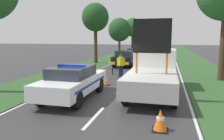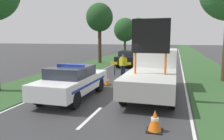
{
  "view_description": "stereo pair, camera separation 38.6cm",
  "coord_description": "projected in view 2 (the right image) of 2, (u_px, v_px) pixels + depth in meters",
  "views": [
    {
      "loc": [
        2.39,
        -9.58,
        2.75
      ],
      "look_at": [
        -0.36,
        1.22,
        1.1
      ],
      "focal_mm": 35.0,
      "sensor_mm": 36.0,
      "label": 1
    },
    {
      "loc": [
        2.76,
        -9.48,
        2.75
      ],
      "look_at": [
        -0.36,
        1.22,
        1.1
      ],
      "focal_mm": 35.0,
      "sensor_mm": 36.0,
      "label": 2
    }
  ],
  "objects": [
    {
      "name": "lane_markings",
      "position": [
        151.0,
        61.0,
        25.94
      ],
      "size": [
        6.84,
        62.51,
        0.01
      ],
      "color": "silver",
      "rests_on": "ground"
    },
    {
      "name": "pedestrian_civilian",
      "position": [
        142.0,
        64.0,
        14.8
      ],
      "size": [
        0.59,
        0.37,
        1.63
      ],
      "rotation": [
        0.0,
        0.0,
        -0.43
      ],
      "color": "#191E38",
      "rests_on": "ground"
    },
    {
      "name": "traffic_cone_centre_front",
      "position": [
        155.0,
        121.0,
        6.44
      ],
      "size": [
        0.47,
        0.47,
        0.65
      ],
      "color": "black",
      "rests_on": "ground"
    },
    {
      "name": "police_officer",
      "position": [
        123.0,
        63.0,
        15.35
      ],
      "size": [
        0.58,
        0.37,
        1.61
      ],
      "rotation": [
        0.0,
        0.0,
        3.5
      ],
      "color": "#191E38",
      "rests_on": "ground"
    },
    {
      "name": "grass_verge_right",
      "position": [
        196.0,
        60.0,
        27.69
      ],
      "size": [
        3.62,
        120.0,
        0.03
      ],
      "color": "#2D5128",
      "rests_on": "ground"
    },
    {
      "name": "grass_verge_left",
      "position": [
        116.0,
        57.0,
        30.62
      ],
      "size": [
        3.62,
        120.0,
        0.03
      ],
      "color": "#2D5128",
      "rests_on": "ground"
    },
    {
      "name": "work_truck",
      "position": [
        154.0,
        71.0,
        10.97
      ],
      "size": [
        2.18,
        6.09,
        3.54
      ],
      "rotation": [
        0.0,
        0.0,
        3.1
      ],
      "color": "white",
      "rests_on": "ground"
    },
    {
      "name": "queued_car_sedan_black",
      "position": [
        129.0,
        58.0,
        21.31
      ],
      "size": [
        1.79,
        4.37,
        1.5
      ],
      "rotation": [
        0.0,
        0.0,
        3.14
      ],
      "color": "black",
      "rests_on": "ground"
    },
    {
      "name": "traffic_cone_lane_edge",
      "position": [
        102.0,
        72.0,
        15.91
      ],
      "size": [
        0.37,
        0.37,
        0.51
      ],
      "color": "black",
      "rests_on": "ground"
    },
    {
      "name": "ground_plane",
      "position": [
        112.0,
        97.0,
        10.17
      ],
      "size": [
        160.0,
        160.0,
        0.0
      ],
      "primitive_type": "plane",
      "color": "#333335"
    },
    {
      "name": "road_barrier",
      "position": [
        131.0,
        65.0,
        15.8
      ],
      "size": [
        3.1,
        0.08,
        0.98
      ],
      "rotation": [
        0.0,
        0.0,
        0.01
      ],
      "color": "black",
      "rests_on": "ground"
    },
    {
      "name": "traffic_cone_near_police",
      "position": [
        137.0,
        71.0,
        16.08
      ],
      "size": [
        0.44,
        0.44,
        0.61
      ],
      "color": "black",
      "rests_on": "ground"
    },
    {
      "name": "police_car",
      "position": [
        72.0,
        81.0,
        10.01
      ],
      "size": [
        1.82,
        4.73,
        1.58
      ],
      "rotation": [
        0.0,
        0.0,
        0.0
      ],
      "color": "white",
      "rests_on": "ground"
    },
    {
      "name": "roadside_tree_mid_right",
      "position": [
        138.0,
        27.0,
        40.55
      ],
      "size": [
        3.3,
        3.3,
        6.42
      ],
      "color": "#42301E",
      "rests_on": "ground"
    },
    {
      "name": "queued_car_sedan_silver",
      "position": [
        145.0,
        50.0,
        33.97
      ],
      "size": [
        1.9,
        4.43,
        1.48
      ],
      "rotation": [
        0.0,
        0.0,
        3.14
      ],
      "color": "#B2B2B7",
      "rests_on": "ground"
    },
    {
      "name": "roadside_tree_far_left",
      "position": [
        125.0,
        30.0,
        40.1
      ],
      "size": [
        4.1,
        4.1,
        6.36
      ],
      "color": "#42301E",
      "rests_on": "ground"
    },
    {
      "name": "traffic_cone_near_truck",
      "position": [
        107.0,
        81.0,
        12.81
      ],
      "size": [
        0.36,
        0.36,
        0.51
      ],
      "color": "black",
      "rests_on": "ground"
    },
    {
      "name": "traffic_cone_behind_barrier",
      "position": [
        151.0,
        74.0,
        14.54
      ],
      "size": [
        0.52,
        0.52,
        0.71
      ],
      "color": "black",
      "rests_on": "ground"
    },
    {
      "name": "queued_car_suv_grey",
      "position": [
        139.0,
        54.0,
        27.85
      ],
      "size": [
        1.81,
        4.33,
        1.44
      ],
      "rotation": [
        0.0,
        0.0,
        3.14
      ],
      "color": "slate",
      "rests_on": "ground"
    },
    {
      "name": "roadside_tree_near_right",
      "position": [
        100.0,
        18.0,
        23.23
      ],
      "size": [
        2.86,
        2.86,
        6.41
      ],
      "color": "#42301E",
      "rests_on": "ground"
    }
  ]
}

